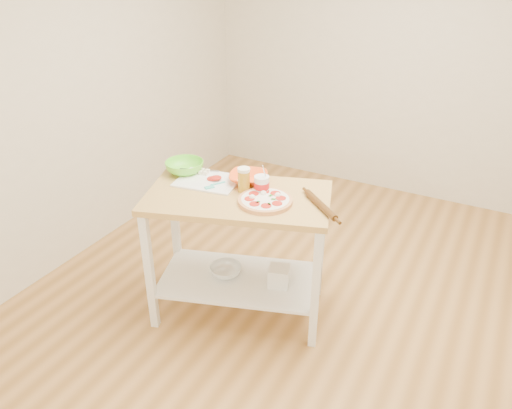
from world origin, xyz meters
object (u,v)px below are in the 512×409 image
at_px(orange_bowl, 248,178).
at_px(beer_pint, 244,180).
at_px(prep_island, 238,230).
at_px(green_bowl, 185,167).
at_px(cutting_board, 208,180).
at_px(knife, 194,170).
at_px(shelf_glass_bowl, 226,271).
at_px(pizza, 265,200).
at_px(spatula, 214,185).
at_px(yogurt_tub, 262,185).
at_px(shelf_bin, 279,276).
at_px(rolling_pin, 321,205).

height_order(orange_bowl, beer_pint, beer_pint).
xyz_separation_m(prep_island, green_bowl, (-0.48, 0.12, 0.29)).
distance_m(cutting_board, knife, 0.18).
relative_size(green_bowl, shelf_glass_bowl, 1.19).
relative_size(pizza, beer_pint, 2.10).
distance_m(pizza, cutting_board, 0.47).
bearing_deg(spatula, shelf_glass_bowl, -73.56).
distance_m(knife, yogurt_tub, 0.55).
bearing_deg(shelf_bin, orange_bowl, 157.34).
relative_size(prep_island, shelf_bin, 9.60).
relative_size(knife, beer_pint, 1.60).
height_order(prep_island, knife, knife).
xyz_separation_m(pizza, rolling_pin, (0.32, 0.09, 0.00)).
bearing_deg(cutting_board, yogurt_tub, -6.86).
relative_size(pizza, spatula, 2.18).
distance_m(beer_pint, shelf_glass_bowl, 0.70).
bearing_deg(orange_bowl, knife, -173.77).
distance_m(knife, beer_pint, 0.45).
xyz_separation_m(pizza, orange_bowl, (-0.23, 0.20, 0.01)).
bearing_deg(green_bowl, beer_pint, -6.52).
relative_size(spatula, green_bowl, 0.58).
relative_size(cutting_board, rolling_pin, 1.26).
xyz_separation_m(green_bowl, shelf_glass_bowl, (0.38, -0.13, -0.65)).
bearing_deg(cutting_board, rolling_pin, -8.53).
height_order(prep_island, shelf_glass_bowl, prep_island).
distance_m(pizza, green_bowl, 0.69).
bearing_deg(cutting_board, knife, 147.97).
xyz_separation_m(orange_bowl, green_bowl, (-0.45, -0.07, 0.01)).
bearing_deg(prep_island, shelf_bin, 14.16).
bearing_deg(prep_island, shelf_glass_bowl, -175.61).
bearing_deg(rolling_pin, beer_pint, -178.11).
bearing_deg(pizza, knife, 165.94).
height_order(knife, beer_pint, beer_pint).
xyz_separation_m(orange_bowl, shelf_glass_bowl, (-0.07, -0.20, -0.64)).
height_order(pizza, shelf_glass_bowl, pizza).
distance_m(prep_island, shelf_glass_bowl, 0.37).
distance_m(green_bowl, shelf_glass_bowl, 0.76).
relative_size(spatula, knife, 0.60).
height_order(yogurt_tub, rolling_pin, yogurt_tub).
bearing_deg(knife, pizza, -36.50).
bearing_deg(shelf_bin, knife, 173.47).
distance_m(prep_island, orange_bowl, 0.34).
relative_size(cutting_board, shelf_bin, 3.30).
bearing_deg(green_bowl, knife, 26.19).
relative_size(prep_island, shelf_glass_bowl, 5.87).
xyz_separation_m(orange_bowl, yogurt_tub, (0.15, -0.10, 0.03)).
height_order(orange_bowl, yogurt_tub, yogurt_tub).
height_order(green_bowl, rolling_pin, green_bowl).
xyz_separation_m(knife, yogurt_tub, (0.55, -0.06, 0.04)).
height_order(orange_bowl, rolling_pin, orange_bowl).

